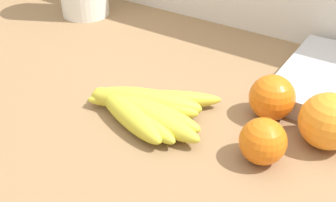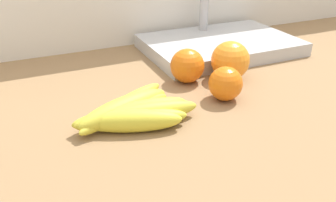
% 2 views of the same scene
% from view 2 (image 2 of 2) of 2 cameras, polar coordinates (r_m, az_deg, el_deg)
% --- Properties ---
extents(wall_back, '(2.12, 0.06, 1.30)m').
position_cam_2_polar(wall_back, '(1.13, -6.76, -2.34)').
color(wall_back, silver).
rests_on(wall_back, ground).
extents(banana_bunch, '(0.22, 0.17, 0.04)m').
position_cam_2_polar(banana_bunch, '(0.62, -6.00, -1.93)').
color(banana_bunch, gold).
rests_on(banana_bunch, counter).
extents(orange_center, '(0.07, 0.07, 0.07)m').
position_cam_2_polar(orange_center, '(0.77, 3.04, 5.53)').
color(orange_center, orange).
rests_on(orange_center, counter).
extents(orange_back_left, '(0.07, 0.07, 0.07)m').
position_cam_2_polar(orange_back_left, '(0.70, 9.00, 2.70)').
color(orange_back_left, orange).
rests_on(orange_back_left, counter).
extents(orange_front, '(0.08, 0.08, 0.08)m').
position_cam_2_polar(orange_front, '(0.79, 9.73, 6.28)').
color(orange_front, orange).
rests_on(orange_front, counter).
extents(sink_basin, '(0.38, 0.26, 0.20)m').
position_cam_2_polar(sink_basin, '(0.97, 8.02, 8.90)').
color(sink_basin, '#B7BABF').
rests_on(sink_basin, counter).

